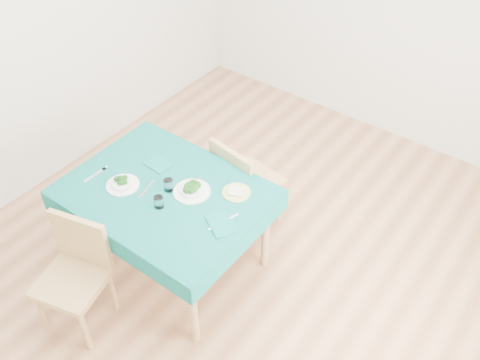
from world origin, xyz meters
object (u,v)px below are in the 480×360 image
Objects in this scene: chair_far at (249,171)px; bowl_near at (122,182)px; table at (170,229)px; side_plate at (236,193)px; chair_near at (69,274)px; bowl_far at (192,188)px.

bowl_near is at bearing 70.14° from chair_far.
side_plate reaches higher than table.
bowl_far is at bearing 55.36° from chair_near.
bowl_far is 0.31m from side_plate.
table is at bearing 63.63° from chair_near.
chair_far is 4.67× the size of bowl_near.
chair_near is 4.47× the size of bowl_near.
side_plate is at bearing 34.55° from table.
bowl_far is (0.43, 0.24, 0.00)m from bowl_near.
bowl_near is 0.49m from bowl_far.
chair_near is 0.70m from bowl_near.
table is 5.32× the size of bowl_far.
bowl_near is (-0.11, 0.64, 0.28)m from chair_near.
table is 0.77m from chair_far.
table is 1.26× the size of chair_far.
chair_near is 0.97m from bowl_far.
table is 0.51m from bowl_near.
bowl_near is at bearing -153.44° from table.
chair_near is 5.27× the size of side_plate.
bowl_far is (-0.04, -0.62, 0.26)m from chair_far.
chair_far is 1.01m from bowl_near.
bowl_far is at bearing 95.01° from chair_far.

